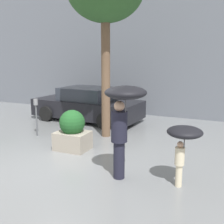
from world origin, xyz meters
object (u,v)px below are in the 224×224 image
at_px(planter_box, 72,131).
at_px(parked_car_near, 87,105).
at_px(person_adult, 123,111).
at_px(person_child, 184,137).
at_px(parking_meter, 36,109).

relative_size(planter_box, parked_car_near, 0.25).
height_order(person_adult, person_child, person_adult).
distance_m(planter_box, parked_car_near, 3.64).
bearing_deg(person_adult, parking_meter, 165.68).
xyz_separation_m(planter_box, parking_meter, (-1.80, 0.68, 0.36)).
bearing_deg(parked_car_near, planter_box, -153.13).
bearing_deg(parking_meter, person_child, -18.42).
relative_size(parked_car_near, parking_meter, 3.65).
relative_size(person_adult, parked_car_near, 0.45).
distance_m(planter_box, person_child, 3.39).
xyz_separation_m(planter_box, person_adult, (2.00, -1.19, 0.96)).
xyz_separation_m(parked_car_near, parking_meter, (-0.38, -2.67, 0.26)).
distance_m(person_adult, person_child, 1.31).
height_order(person_child, parking_meter, person_child).
relative_size(person_child, parking_meter, 1.01).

